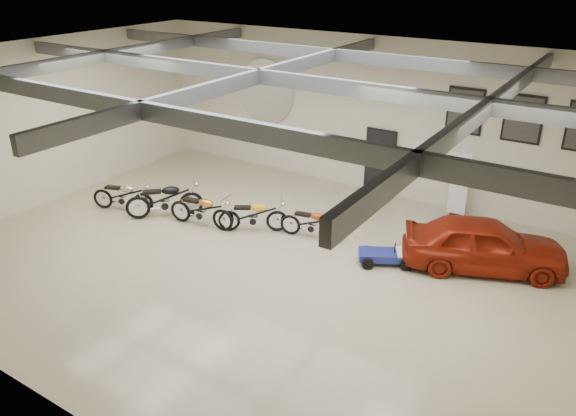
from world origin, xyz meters
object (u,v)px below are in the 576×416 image
Objects in this scene: motorcycle_gold at (201,209)px; motorcycle_yellow at (253,215)px; go_kart at (392,253)px; banner_stand at (459,186)px; vintage_car at (484,244)px; motorcycle_red at (312,223)px; motorcycle_silver at (123,195)px; motorcycle_black at (164,199)px.

motorcycle_gold reaches higher than motorcycle_yellow.
motorcycle_yellow is 4.08m from go_kart.
banner_stand is 3.11m from vintage_car.
motorcycle_gold reaches higher than go_kart.
motorcycle_red is 4.50m from vintage_car.
motorcycle_yellow is at bearing -174.19° from motorcycle_red.
motorcycle_yellow reaches higher than motorcycle_red.
motorcycle_black reaches higher than motorcycle_silver.
motorcycle_gold is at bearing 161.18° from go_kart.
banner_stand is 0.96× the size of motorcycle_gold.
motorcycle_silver is 6.02m from motorcycle_red.
motorcycle_red is (-2.90, -3.60, -0.50)m from banner_stand.
vintage_car is at bearing -7.15° from motorcycle_silver.
vintage_car is at bearing -18.56° from motorcycle_yellow.
go_kart is (2.42, -0.12, -0.17)m from motorcycle_red.
banner_stand is 8.74m from motorcycle_black.
motorcycle_red is at bearing -14.02° from motorcycle_yellow.
motorcycle_red is (5.82, 1.53, -0.03)m from motorcycle_silver.
banner_stand is 0.88× the size of motorcycle_black.
motorcycle_black is 9.06m from vintage_car.
vintage_car is at bearing 6.20° from motorcycle_gold.
go_kart is at bearing 1.31° from motorcycle_gold.
banner_stand reaches higher than motorcycle_gold.
motorcycle_red is (3.08, 1.08, -0.05)m from motorcycle_gold.
motorcycle_yellow is at bearing -6.97° from motorcycle_silver.
vintage_car is at bearing -0.46° from motorcycle_red.
vintage_car reaches higher than go_kart.
motorcycle_silver is 10.51m from vintage_car.
vintage_car is (1.98, 1.01, 0.37)m from go_kart.
motorcycle_red is 1.09× the size of go_kart.
vintage_car reaches higher than motorcycle_gold.
motorcycle_red is at bearing -132.62° from banner_stand.
motorcycle_gold is at bearing -40.49° from motorcycle_black.
banner_stand is 1.01× the size of motorcycle_yellow.
banner_stand is at bearing 39.20° from motorcycle_red.
motorcycle_black is 1.22× the size of motorcycle_red.
motorcycle_gold reaches higher than motorcycle_red.
motorcycle_gold is 1.05× the size of motorcycle_yellow.
motorcycle_red reaches higher than go_kart.
motorcycle_black reaches higher than motorcycle_gold.
motorcycle_silver is 0.49× the size of vintage_car.
banner_stand reaches higher than motorcycle_red.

